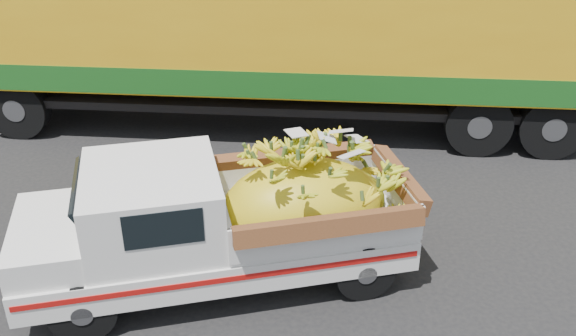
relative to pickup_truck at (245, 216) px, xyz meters
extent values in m
plane|color=black|center=(0.81, -0.05, -0.85)|extent=(100.00, 100.00, 0.00)
cube|color=gray|center=(0.81, 7.06, -0.78)|extent=(60.00, 0.25, 0.15)
cube|color=gray|center=(0.81, 9.16, -0.78)|extent=(60.00, 4.00, 0.14)
cylinder|color=black|center=(-1.81, -0.90, -0.49)|extent=(0.75, 0.29, 0.73)
cylinder|color=black|center=(-1.96, 0.50, -0.49)|extent=(0.75, 0.29, 0.73)
cylinder|color=black|center=(1.34, -0.56, -0.49)|extent=(0.75, 0.29, 0.73)
cylinder|color=black|center=(1.19, 0.83, -0.49)|extent=(0.75, 0.29, 0.73)
cube|color=silver|center=(-0.36, -0.04, -0.32)|extent=(4.66, 2.10, 0.37)
cube|color=#A50F0C|center=(-0.27, -0.85, -0.26)|extent=(4.40, 0.47, 0.07)
cube|color=silver|center=(-2.57, -0.27, -0.42)|extent=(0.26, 1.60, 0.13)
cube|color=silver|center=(-2.20, -0.23, 0.04)|extent=(0.97, 1.61, 0.35)
cube|color=silver|center=(-1.05, -0.11, 0.30)|extent=(1.65, 1.72, 0.87)
cube|color=black|center=(-0.87, -0.89, 0.46)|extent=(0.82, 0.10, 0.40)
cube|color=silver|center=(0.79, 0.08, 0.11)|extent=(2.37, 1.86, 0.49)
ellipsoid|color=yellow|center=(0.69, 0.07, 0.01)|extent=(2.13, 1.51, 1.23)
cylinder|color=black|center=(5.24, 2.67, -0.30)|extent=(1.14, 0.54, 1.10)
cylinder|color=black|center=(5.65, 4.63, -0.30)|extent=(1.14, 0.54, 1.10)
cylinder|color=black|center=(4.06, 2.92, -0.30)|extent=(1.14, 0.54, 1.10)
cylinder|color=black|center=(4.47, 4.87, -0.30)|extent=(1.14, 0.54, 1.10)
cylinder|color=black|center=(-3.77, 4.55, -0.30)|extent=(1.14, 0.54, 1.10)
cylinder|color=black|center=(-3.36, 6.51, -0.30)|extent=(1.14, 0.54, 1.10)
cube|color=black|center=(0.84, 4.61, -0.07)|extent=(11.95, 3.43, 0.36)
cube|color=#164F17|center=(0.84, 4.61, 0.36)|extent=(12.09, 4.88, 0.45)
camera|label=1|loc=(-0.26, -6.46, 4.07)|focal=40.00mm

